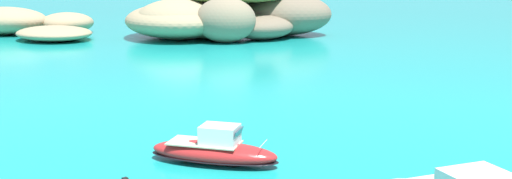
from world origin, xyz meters
The scene contains 3 objects.
islet_large centered at (-0.61, 62.29, 2.62)m, with size 30.48×20.60×6.13m.
islet_small centered at (-25.91, 69.92, 1.61)m, with size 22.13×21.99×3.89m.
motorboat_red centered at (-6.84, 11.49, 0.61)m, with size 6.31×4.37×1.82m.
Camera 1 is at (-9.58, -13.14, 8.59)m, focal length 39.62 mm.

